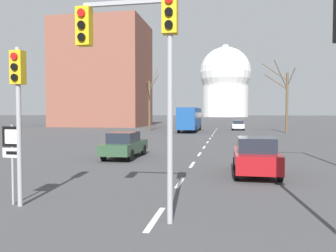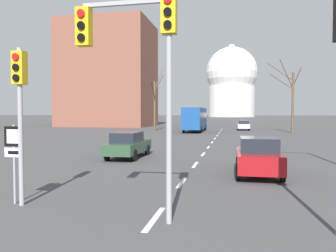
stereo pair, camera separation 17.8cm
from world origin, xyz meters
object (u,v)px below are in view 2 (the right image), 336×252
at_px(route_sign_post, 14,150).
at_px(city_bus, 195,118).
at_px(sedan_near_left, 244,125).
at_px(traffic_signal_centre_tall, 139,48).
at_px(traffic_signal_near_left, 20,96).
at_px(sedan_mid_centre, 258,157).
at_px(sedan_near_right, 128,145).

xyz_separation_m(route_sign_post, city_bus, (0.81, 39.38, 0.43)).
relative_size(route_sign_post, sedan_near_left, 0.57).
distance_m(traffic_signal_centre_tall, route_sign_post, 5.01).
distance_m(sedan_near_left, city_bus, 9.12).
bearing_deg(sedan_near_left, traffic_signal_near_left, -99.62).
height_order(traffic_signal_centre_tall, city_bus, traffic_signal_centre_tall).
distance_m(route_sign_post, sedan_mid_centre, 9.63).
relative_size(route_sign_post, sedan_mid_centre, 0.61).
height_order(traffic_signal_near_left, city_bus, traffic_signal_near_left).
bearing_deg(sedan_near_left, city_bus, -142.05).
bearing_deg(route_sign_post, city_bus, 88.82).
xyz_separation_m(traffic_signal_near_left, sedan_mid_centre, (7.18, 6.11, -2.39)).
xyz_separation_m(traffic_signal_centre_tall, sedan_near_right, (-4.03, 11.19, -3.53)).
bearing_deg(sedan_near_right, city_bus, 88.61).
bearing_deg(sedan_near_left, route_sign_post, -100.02).
bearing_deg(sedan_near_right, traffic_signal_near_left, -88.91).
relative_size(traffic_signal_centre_tall, sedan_mid_centre, 1.46).
bearing_deg(city_bus, traffic_signal_near_left, -90.73).
distance_m(sedan_near_left, sedan_mid_centre, 38.94).
relative_size(sedan_near_left, sedan_mid_centre, 1.07).
xyz_separation_m(traffic_signal_near_left, city_bus, (0.50, 39.49, -1.18)).
distance_m(traffic_signal_centre_tall, sedan_mid_centre, 8.35).
bearing_deg(traffic_signal_near_left, sedan_mid_centre, 40.41).
xyz_separation_m(sedan_mid_centre, city_bus, (-6.67, 33.38, 1.21)).
xyz_separation_m(traffic_signal_centre_tall, sedan_mid_centre, (3.35, 6.80, -3.50)).
bearing_deg(sedan_mid_centre, traffic_signal_near_left, -139.59).
relative_size(sedan_near_left, city_bus, 0.39).
distance_m(traffic_signal_near_left, sedan_near_right, 10.78).
relative_size(route_sign_post, city_bus, 0.22).
bearing_deg(route_sign_post, sedan_mid_centre, 38.76).
height_order(traffic_signal_centre_tall, route_sign_post, traffic_signal_centre_tall).
relative_size(traffic_signal_near_left, sedan_near_right, 1.01).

